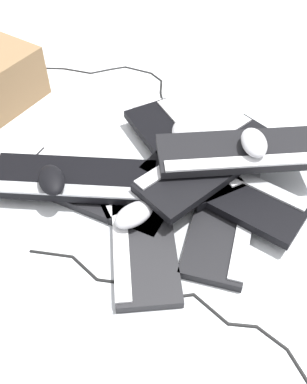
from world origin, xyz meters
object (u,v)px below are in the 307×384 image
Objects in this scene: keyboard_0 at (142,228)px; keyboard_1 at (226,211)px; mouse_4 at (149,105)px; mouse_5 at (134,215)px; keyboard_4 at (73,179)px; mouse_2 at (51,180)px; keyboard_7 at (211,163)px; mouse_3 at (191,137)px; keyboard_6 at (180,148)px; keyboard_8 at (241,152)px; mouse_0 at (254,142)px; keyboard_5 at (223,188)px; keyboard_3 at (94,190)px; mouse_1 at (183,130)px; keyboard_2 at (173,179)px.

keyboard_0 and keyboard_1 have the same top height.
keyboard_1 is 4.21× the size of mouse_4.
mouse_5 is (0.15, -0.19, 0.04)m from keyboard_1.
mouse_2 is at bearing -21.14° from keyboard_4.
keyboard_7 reaches higher than keyboard_1.
mouse_3 is (-0.31, -0.01, 0.07)m from keyboard_0.
keyboard_4 is 4.20× the size of mouse_4.
keyboard_6 is 0.19m from keyboard_8.
keyboard_4 is 0.35m from mouse_3.
keyboard_5 is at bearing 130.19° from mouse_0.
keyboard_6 is at bearing 149.26° from keyboard_3.
keyboard_5 is at bearing 162.58° from mouse_5.
keyboard_4 is at bearing 109.27° from mouse_2.
keyboard_7 is 0.11m from mouse_3.
keyboard_0 is 0.96× the size of keyboard_7.
keyboard_7 is 4.23× the size of mouse_1.
keyboard_3 is (0.11, -0.34, 0.00)m from keyboard_1.
mouse_4 is at bearing 38.05° from mouse_1.
keyboard_0 is 0.37m from mouse_0.
keyboard_2 is 0.19m from mouse_5.
keyboard_4 reaches higher than keyboard_0.
keyboard_7 is at bearing 91.13° from mouse_0.
keyboard_5 reaches higher than keyboard_3.
mouse_2 is at bearing -59.90° from keyboard_5.
mouse_5 is (-0.03, 0.23, -0.03)m from mouse_2.
mouse_3 is at bearing -177.40° from keyboard_0.
keyboard_3 is 0.31m from mouse_1.
mouse_5 is at bearing -50.84° from keyboard_1.
mouse_4 is at bearing -124.17° from keyboard_5.
mouse_2 is (0.07, -0.08, 0.07)m from keyboard_3.
mouse_4 is at bearing -137.01° from mouse_3.
mouse_2 is 0.48m from mouse_4.
keyboard_8 is 0.50m from mouse_2.
keyboard_1 is at bearing 35.49° from mouse_3.
keyboard_8 reaches higher than keyboard_2.
keyboard_1 is at bearing 133.65° from keyboard_0.
mouse_2 is at bearing 96.12° from mouse_0.
keyboard_5 is at bearing 70.51° from mouse_2.
keyboard_8 reaches higher than mouse_5.
mouse_5 is at bearing -22.18° from keyboard_7.
mouse_5 is (-0.00, -0.02, 0.04)m from keyboard_0.
keyboard_1 is 0.24m from keyboard_6.
keyboard_2 is 0.95× the size of keyboard_7.
mouse_1 reaches higher than keyboard_4.
keyboard_2 is at bearing 178.35° from mouse_1.
mouse_1 is at bearing 99.43° from mouse_2.
mouse_3 is at bearing 147.35° from keyboard_3.
keyboard_5 is (-0.15, 0.31, 0.03)m from keyboard_3.
mouse_2 reaches higher than keyboard_4.
keyboard_3 is 4.07× the size of mouse_0.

